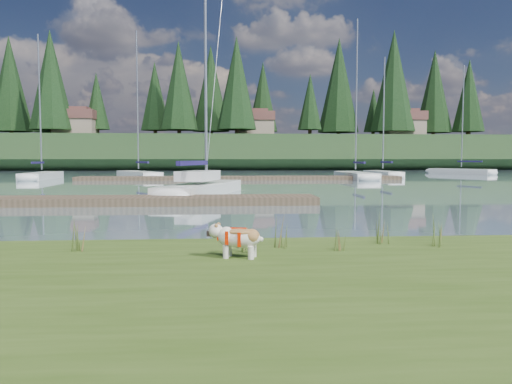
{
  "coord_description": "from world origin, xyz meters",
  "views": [
    {
      "loc": [
        0.24,
        -10.3,
        1.78
      ],
      "look_at": [
        0.97,
        -0.5,
        1.11
      ],
      "focal_mm": 35.0,
      "sensor_mm": 36.0,
      "label": 1
    }
  ],
  "objects": [
    {
      "name": "ground",
      "position": [
        0.0,
        30.0,
        0.0
      ],
      "size": [
        200.0,
        200.0,
        0.0
      ],
      "primitive_type": "plane",
      "color": "gray",
      "rests_on": "ground"
    },
    {
      "name": "bank",
      "position": [
        0.0,
        -6.0,
        0.17
      ],
      "size": [
        60.0,
        9.0,
        0.35
      ],
      "primitive_type": "cube",
      "color": "#3B531B",
      "rests_on": "ground"
    },
    {
      "name": "ridge",
      "position": [
        0.0,
        73.0,
        2.5
      ],
      "size": [
        200.0,
        20.0,
        5.0
      ],
      "primitive_type": "cube",
      "color": "#1D3319",
      "rests_on": "ground"
    },
    {
      "name": "bulldog",
      "position": [
        0.51,
        -3.22,
        0.65
      ],
      "size": [
        0.81,
        0.45,
        0.48
      ],
      "rotation": [
        0.0,
        0.0,
        2.87
      ],
      "color": "silver",
      "rests_on": "bank"
    },
    {
      "name": "sailboat_main",
      "position": [
        -0.39,
        14.25,
        0.42
      ],
      "size": [
        4.36,
        9.3,
        13.15
      ],
      "rotation": [
        0.0,
        0.0,
        1.28
      ],
      "color": "white",
      "rests_on": "ground"
    },
    {
      "name": "dock_near",
      "position": [
        -4.0,
        9.0,
        0.15
      ],
      "size": [
        16.0,
        2.0,
        0.3
      ],
      "primitive_type": "cube",
      "color": "#4C3D2C",
      "rests_on": "ground"
    },
    {
      "name": "dock_far",
      "position": [
        2.0,
        30.0,
        0.15
      ],
      "size": [
        26.0,
        2.2,
        0.3
      ],
      "primitive_type": "cube",
      "color": "#4C3D2C",
      "rests_on": "ground"
    },
    {
      "name": "sailboat_bg_0",
      "position": [
        -14.64,
        33.54,
        0.32
      ],
      "size": [
        2.05,
        8.46,
        12.11
      ],
      "rotation": [
        0.0,
        0.0,
        1.62
      ],
      "color": "white",
      "rests_on": "ground"
    },
    {
      "name": "sailboat_bg_1",
      "position": [
        -7.37,
        36.17,
        0.33
      ],
      "size": [
        5.6,
        8.74,
        13.19
      ],
      "rotation": [
        0.0,
        0.0,
        2.04
      ],
      "color": "white",
      "rests_on": "ground"
    },
    {
      "name": "sailboat_bg_3",
      "position": [
        11.91,
        32.4,
        0.32
      ],
      "size": [
        1.92,
        9.35,
        13.56
      ],
      "rotation": [
        0.0,
        0.0,
        1.56
      ],
      "color": "white",
      "rests_on": "ground"
    },
    {
      "name": "sailboat_bg_4",
      "position": [
        15.4,
        35.63,
        0.33
      ],
      "size": [
        1.76,
        7.57,
        11.13
      ],
      "rotation": [
        0.0,
        0.0,
        1.61
      ],
      "color": "white",
      "rests_on": "ground"
    },
    {
      "name": "sailboat_bg_5",
      "position": [
        26.92,
        44.2,
        0.32
      ],
      "size": [
        5.47,
        8.28,
        12.08
      ],
      "rotation": [
        0.0,
        0.0,
        2.06
      ],
      "color": "white",
      "rests_on": "ground"
    },
    {
      "name": "weed_0",
      "position": [
        0.63,
        -2.74,
        0.59
      ],
      "size": [
        0.17,
        0.14,
        0.58
      ],
      "color": "#475B23",
      "rests_on": "bank"
    },
    {
      "name": "weed_1",
      "position": [
        1.22,
        -2.54,
        0.58
      ],
      "size": [
        0.17,
        0.14,
        0.54
      ],
      "color": "#475B23",
      "rests_on": "bank"
    },
    {
      "name": "weed_2",
      "position": [
        2.94,
        -2.23,
        0.59
      ],
      "size": [
        0.17,
        0.14,
        0.56
      ],
      "color": "#475B23",
      "rests_on": "bank"
    },
    {
      "name": "weed_3",
      "position": [
        -1.89,
        -2.53,
        0.56
      ],
      "size": [
        0.17,
        0.14,
        0.51
      ],
      "color": "#475B23",
      "rests_on": "bank"
    },
    {
      "name": "weed_4",
      "position": [
        2.13,
        -2.76,
        0.5
      ],
      "size": [
        0.17,
        0.14,
        0.37
      ],
      "color": "#475B23",
      "rests_on": "bank"
    },
    {
      "name": "weed_5",
      "position": [
        3.78,
        -2.59,
        0.59
      ],
      "size": [
        0.17,
        0.14,
        0.57
      ],
      "color": "#475B23",
      "rests_on": "bank"
    },
    {
      "name": "mud_lip",
      "position": [
        0.0,
        -1.6,
        0.07
      ],
      "size": [
        60.0,
        0.5,
        0.14
      ],
      "primitive_type": "cube",
      "color": "#33281C",
      "rests_on": "ground"
    },
    {
      "name": "conifer_2",
      "position": [
        -25.0,
        68.0,
        13.54
      ],
      "size": [
        6.6,
        6.6,
        16.05
      ],
      "color": "#382619",
      "rests_on": "ridge"
    },
    {
      "name": "conifer_3",
      "position": [
        -10.0,
        72.0,
        11.74
      ],
      "size": [
        4.84,
        4.84,
        12.25
      ],
      "color": "#382619",
      "rests_on": "ridge"
    },
    {
      "name": "conifer_4",
      "position": [
        3.0,
        66.0,
        13.09
      ],
      "size": [
        6.16,
        6.16,
        15.1
      ],
      "color": "#382619",
      "rests_on": "ridge"
    },
    {
      "name": "conifer_5",
      "position": [
        15.0,
        70.0,
        10.83
      ],
      "size": [
        3.96,
        3.96,
        10.35
      ],
      "color": "#382619",
      "rests_on": "ridge"
    },
    {
      "name": "conifer_6",
      "position": [
        28.0,
        68.0,
        13.99
      ],
      "size": [
        7.04,
        7.04,
        17.0
      ],
      "color": "#382619",
      "rests_on": "ridge"
    },
    {
      "name": "conifer_7",
      "position": [
        42.0,
        71.0,
        12.19
      ],
      "size": [
        5.28,
        5.28,
        13.2
      ],
      "color": "#382619",
      "rests_on": "ridge"
    },
    {
      "name": "house_0",
      "position": [
        -22.0,
        70.0,
        7.31
      ],
      "size": [
        6.3,
        5.3,
        4.65
      ],
      "color": "gray",
      "rests_on": "ridge"
    },
    {
      "name": "house_1",
      "position": [
        6.0,
        71.0,
        7.31
      ],
      "size": [
        6.3,
        5.3,
        4.65
      ],
      "color": "gray",
      "rests_on": "ridge"
    },
    {
      "name": "house_2",
      "position": [
        30.0,
        69.0,
        7.31
      ],
      "size": [
        6.3,
        5.3,
        4.65
      ],
      "color": "gray",
      "rests_on": "ridge"
    }
  ]
}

